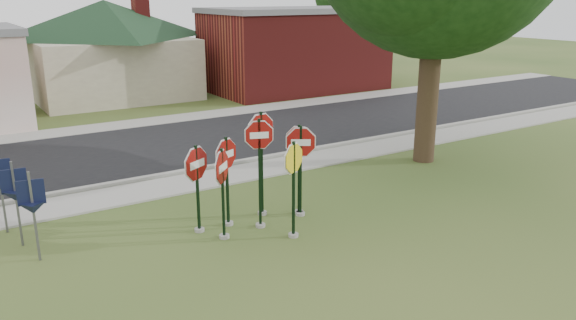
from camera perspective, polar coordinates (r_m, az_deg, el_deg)
ground at (r=12.80m, az=0.95°, el=-8.98°), size 120.00×120.00×0.00m
sidewalk_near at (r=17.31m, az=-9.11°, el=-2.14°), size 60.00×1.60×0.06m
road at (r=21.36m, az=-13.96°, el=1.14°), size 60.00×7.00×0.04m
sidewalk_far at (r=25.37m, az=-17.13°, el=3.32°), size 60.00×1.60×0.06m
curb at (r=18.18m, az=-10.38°, el=-1.16°), size 60.00×0.20×0.14m
stop_sign_center at (r=13.34m, az=-2.92°, el=0.07°), size 0.91×0.35×2.81m
stop_sign_yellow at (r=12.85m, az=0.57°, el=-1.85°), size 0.91×0.42×2.42m
stop_sign_left at (r=12.89m, az=-6.68°, el=-2.20°), size 0.80×0.78×2.30m
stop_sign_right at (r=14.12m, az=1.30°, el=0.16°), size 0.91×0.57×2.48m
stop_sign_back_right at (r=14.11m, az=-2.73°, el=1.19°), size 1.07×0.24×2.83m
stop_sign_back_left at (r=13.61m, az=-6.24°, el=-0.97°), size 0.96×0.49×2.36m
stop_sign_far_right at (r=14.23m, az=1.14°, el=0.19°), size 0.63×0.77×2.48m
stop_sign_far_left at (r=13.34m, az=-9.24°, el=-1.72°), size 1.01×0.56×2.27m
route_sign_row at (r=14.80m, az=-27.20°, el=-2.20°), size 1.43×4.63×2.00m
building_house at (r=32.78m, az=-18.01°, el=12.50°), size 11.60×11.60×6.20m
building_brick at (r=33.74m, az=0.73°, el=11.26°), size 10.20×6.20×4.75m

